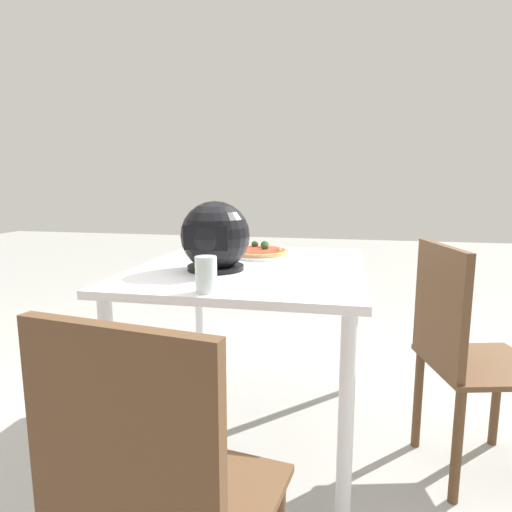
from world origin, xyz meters
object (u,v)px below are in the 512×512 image
object	(u,v)px
motorcycle_helmet	(215,237)
dining_table	(252,286)
chair_side	(462,348)
chair_far	(156,504)
drinking_glass	(206,275)
pizza	(260,251)

from	to	relation	value
motorcycle_helmet	dining_table	bearing A→B (deg)	-134.14
chair_side	chair_far	xyz separation A→B (m)	(0.79, 0.99, 0.00)
dining_table	drinking_glass	xyz separation A→B (m)	(0.05, 0.48, 0.15)
chair_side	dining_table	bearing A→B (deg)	-6.80
pizza	motorcycle_helmet	xyz separation A→B (m)	(0.11, 0.37, 0.11)
dining_table	chair_side	size ratio (longest dim) A/B	1.22
motorcycle_helmet	chair_far	distance (m)	1.05
pizza	motorcycle_helmet	world-z (taller)	motorcycle_helmet
pizza	motorcycle_helmet	size ratio (longest dim) A/B	1.00
chair_side	pizza	bearing A→B (deg)	-22.06
motorcycle_helmet	chair_side	size ratio (longest dim) A/B	0.31
motorcycle_helmet	chair_side	xyz separation A→B (m)	(-0.95, -0.03, -0.40)
dining_table	motorcycle_helmet	world-z (taller)	motorcycle_helmet
dining_table	chair_far	world-z (taller)	chair_far
dining_table	motorcycle_helmet	bearing A→B (deg)	45.86
drinking_glass	motorcycle_helmet	bearing A→B (deg)	-77.93
chair_side	chair_far	world-z (taller)	same
pizza	chair_side	bearing A→B (deg)	157.94
drinking_glass	chair_side	xyz separation A→B (m)	(-0.87, -0.39, -0.33)
pizza	chair_side	size ratio (longest dim) A/B	0.31
motorcycle_helmet	chair_side	world-z (taller)	motorcycle_helmet
drinking_glass	chair_far	distance (m)	0.69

